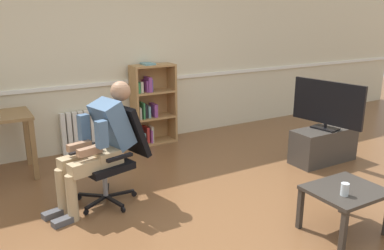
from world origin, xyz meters
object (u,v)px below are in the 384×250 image
(person_seated, at_px, (99,143))
(coffee_table, at_px, (345,195))
(office_chair, at_px, (116,151))
(tv_stand, at_px, (323,145))
(radiator, at_px, (87,131))
(tv_screen, at_px, (327,104))
(bookshelf, at_px, (151,105))
(drinking_glass, at_px, (345,189))

(person_seated, relative_size, coffee_table, 1.95)
(office_chair, distance_m, tv_stand, 2.71)
(radiator, relative_size, tv_screen, 0.74)
(tv_screen, bearing_deg, office_chair, 72.22)
(person_seated, bearing_deg, bookshelf, 126.66)
(office_chair, relative_size, person_seated, 0.80)
(radiator, distance_m, office_chair, 1.62)
(radiator, xyz_separation_m, person_seated, (-0.32, -1.64, 0.36))
(tv_stand, xyz_separation_m, coffee_table, (-1.18, -1.30, 0.13))
(radiator, bearing_deg, coffee_table, -67.25)
(tv_screen, height_order, coffee_table, tv_screen)
(office_chair, bearing_deg, person_seated, -90.00)
(coffee_table, bearing_deg, tv_stand, 47.75)
(tv_stand, bearing_deg, person_seated, 174.14)
(office_chair, xyz_separation_m, tv_screen, (2.68, -0.34, 0.24))
(coffee_table, bearing_deg, drinking_glass, -146.78)
(person_seated, bearing_deg, drinking_glass, 28.60)
(coffee_table, bearing_deg, bookshelf, 97.73)
(person_seated, xyz_separation_m, coffee_table, (1.67, -1.59, -0.30))
(radiator, height_order, coffee_table, radiator)
(tv_stand, height_order, tv_screen, tv_screen)
(radiator, bearing_deg, drinking_glass, -69.51)
(office_chair, relative_size, tv_screen, 1.03)
(office_chair, height_order, person_seated, person_seated)
(office_chair, height_order, tv_stand, office_chair)
(radiator, relative_size, office_chair, 0.72)
(bookshelf, height_order, tv_screen, bookshelf)
(bookshelf, xyz_separation_m, drinking_glass, (0.31, -3.21, -0.10))
(tv_stand, relative_size, drinking_glass, 8.17)
(coffee_table, distance_m, drinking_glass, 0.18)
(radiator, xyz_separation_m, tv_stand, (2.53, -1.93, -0.07))
(bookshelf, bearing_deg, person_seated, -128.96)
(tv_screen, bearing_deg, tv_stand, 90.00)
(office_chair, relative_size, drinking_glass, 9.11)
(bookshelf, bearing_deg, office_chair, -125.59)
(office_chair, bearing_deg, tv_screen, 68.44)
(tv_stand, distance_m, drinking_glass, 1.91)
(office_chair, bearing_deg, drinking_glass, 24.45)
(person_seated, distance_m, drinking_glass, 2.29)
(tv_screen, bearing_deg, bookshelf, 30.58)
(coffee_table, bearing_deg, person_seated, 136.45)
(bookshelf, xyz_separation_m, person_seated, (-1.25, -1.54, 0.09))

